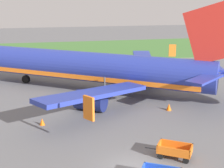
{
  "coord_description": "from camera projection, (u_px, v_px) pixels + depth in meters",
  "views": [
    {
      "loc": [
        -5.8,
        -19.7,
        11.78
      ],
      "look_at": [
        1.1,
        12.64,
        2.8
      ],
      "focal_mm": 52.08,
      "sensor_mm": 36.0,
      "label": 1
    }
  ],
  "objects": [
    {
      "name": "grass_strip",
      "position": [
        70.0,
        50.0,
        72.86
      ],
      "size": [
        220.0,
        28.0,
        0.06
      ],
      "primitive_type": "cube",
      "color": "#477A38",
      "rests_on": "ground"
    },
    {
      "name": "airplane",
      "position": [
        101.0,
        68.0,
        40.44
      ],
      "size": [
        32.9,
        28.34,
        11.34
      ],
      "color": "#28389E",
      "rests_on": "ground"
    },
    {
      "name": "baggage_cart_second_in_row",
      "position": [
        174.0,
        150.0,
        24.31
      ],
      "size": [
        3.37,
        2.57,
        1.07
      ],
      "color": "orange",
      "rests_on": "ground"
    },
    {
      "name": "traffic_cone_near_plane",
      "position": [
        169.0,
        107.0,
        34.54
      ],
      "size": [
        0.56,
        0.56,
        0.74
      ],
      "primitive_type": "cone",
      "color": "orange",
      "rests_on": "ground"
    },
    {
      "name": "traffic_cone_mid_apron",
      "position": [
        42.0,
        122.0,
        30.6
      ],
      "size": [
        0.5,
        0.5,
        0.66
      ],
      "primitive_type": "cone",
      "color": "orange",
      "rests_on": "ground"
    }
  ]
}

